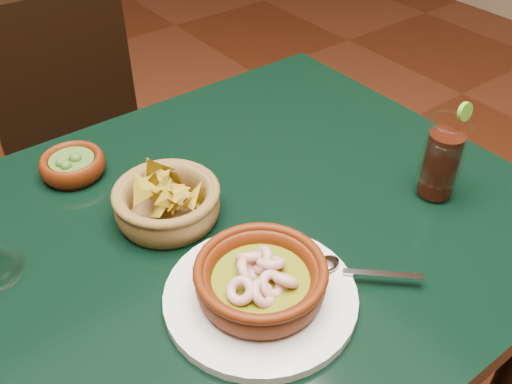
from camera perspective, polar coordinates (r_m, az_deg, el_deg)
dining_table at (r=0.93m, az=-7.77°, el=-10.38°), size 1.20×0.80×0.75m
dining_chair at (r=1.58m, az=-16.01°, el=3.82°), size 0.40×0.40×0.87m
shrimp_plate at (r=0.76m, az=0.51°, el=-9.18°), size 0.33×0.26×0.08m
chip_basket at (r=0.90m, az=-8.87°, el=-1.00°), size 0.20×0.20×0.11m
guacamole_ramekin at (r=1.03m, az=-17.88°, el=2.62°), size 0.13×0.13×0.04m
cola_drink at (r=0.96m, az=18.08°, el=3.12°), size 0.14×0.14×0.16m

